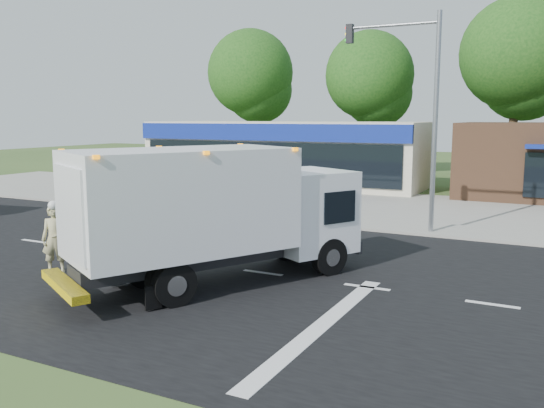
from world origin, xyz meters
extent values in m
plane|color=#385123|center=(0.00, 0.00, 0.00)|extent=(120.00, 120.00, 0.00)
cube|color=black|center=(0.00, 0.00, 0.00)|extent=(60.00, 14.00, 0.02)
cube|color=gray|center=(0.00, 8.20, 0.06)|extent=(60.00, 2.40, 0.12)
cube|color=gray|center=(0.00, 14.00, 0.01)|extent=(60.00, 9.00, 0.02)
cube|color=silver|center=(-9.00, 0.00, 0.02)|extent=(1.20, 0.15, 0.01)
cube|color=silver|center=(-6.00, 0.00, 0.02)|extent=(1.20, 0.15, 0.01)
cube|color=silver|center=(-3.00, 0.00, 0.02)|extent=(1.20, 0.15, 0.01)
cube|color=silver|center=(0.00, 0.00, 0.02)|extent=(1.20, 0.15, 0.01)
cube|color=silver|center=(3.00, 0.00, 0.02)|extent=(1.20, 0.15, 0.01)
cube|color=silver|center=(6.00, 0.00, 0.02)|extent=(1.20, 0.15, 0.01)
cube|color=silver|center=(3.00, -3.00, 0.02)|extent=(0.40, 7.00, 0.01)
cube|color=black|center=(-1.06, -2.23, 0.75)|extent=(3.53, 5.24, 0.38)
cube|color=white|center=(0.77, 1.13, 1.67)|extent=(3.07, 3.00, 2.26)
cube|color=black|center=(1.26, 2.02, 1.89)|extent=(1.87, 1.12, 0.97)
cube|color=white|center=(-1.06, -2.23, 2.26)|extent=(4.85, 5.97, 2.53)
cube|color=silver|center=(-2.36, -4.61, 2.21)|extent=(1.92, 1.09, 2.05)
cube|color=yellow|center=(-2.45, -4.78, 0.59)|extent=(2.45, 1.57, 0.19)
cube|color=orange|center=(-1.06, -2.23, 3.50)|extent=(4.79, 5.80, 0.09)
cylinder|color=black|center=(-0.10, 1.66, 0.52)|extent=(0.78, 1.06, 1.03)
cylinder|color=black|center=(1.70, 0.68, 0.52)|extent=(0.78, 1.06, 1.03)
cylinder|color=black|center=(-2.37, -2.38, 0.52)|extent=(0.78, 1.06, 1.03)
cylinder|color=black|center=(-0.47, -3.41, 0.52)|extent=(0.78, 1.06, 1.03)
imported|color=#C4BA83|center=(-5.13, -2.57, 0.96)|extent=(0.84, 0.80, 1.93)
sphere|color=white|center=(-5.13, -2.57, 1.90)|extent=(0.28, 0.28, 0.28)
cube|color=beige|center=(-9.00, 20.00, 2.00)|extent=(18.00, 6.00, 4.00)
cube|color=navy|center=(-9.00, 16.95, 3.40)|extent=(18.00, 0.30, 1.00)
cube|color=black|center=(-9.00, 16.95, 1.60)|extent=(17.00, 0.12, 2.40)
cylinder|color=gray|center=(3.00, 7.60, 4.00)|extent=(0.18, 0.18, 8.00)
cylinder|color=gray|center=(1.30, 7.60, 7.60)|extent=(3.40, 0.12, 0.12)
cube|color=black|center=(-0.30, 7.60, 7.40)|extent=(0.25, 0.25, 0.70)
cylinder|color=#332114|center=(-16.00, 28.00, 3.67)|extent=(0.56, 0.56, 7.35)
sphere|color=#174614|center=(-16.00, 28.00, 7.88)|extent=(6.93, 6.93, 6.93)
sphere|color=#174614|center=(-15.50, 28.50, 6.51)|extent=(5.46, 5.46, 5.46)
cylinder|color=#332114|center=(-6.00, 28.00, 3.43)|extent=(0.56, 0.56, 6.86)
sphere|color=#174614|center=(-6.00, 28.00, 7.35)|extent=(6.47, 6.47, 6.47)
sphere|color=#174614|center=(-5.50, 28.50, 6.08)|extent=(5.10, 5.10, 5.10)
cylinder|color=#332114|center=(4.00, 28.00, 3.92)|extent=(0.56, 0.56, 7.84)
sphere|color=#174614|center=(4.00, 28.00, 8.40)|extent=(7.39, 7.39, 7.39)
sphere|color=#174614|center=(4.50, 28.50, 6.94)|extent=(5.82, 5.82, 5.82)
camera|label=1|loc=(7.28, -13.67, 4.29)|focal=38.00mm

